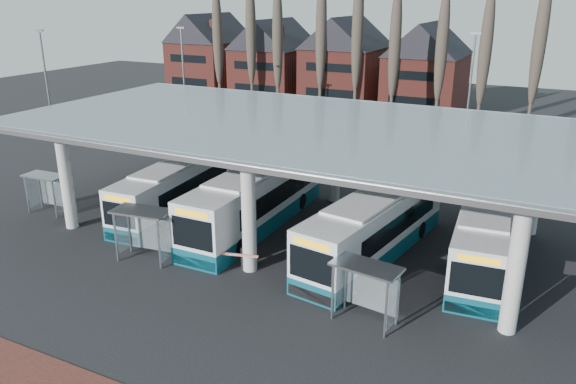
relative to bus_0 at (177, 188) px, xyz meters
The scene contains 15 objects.
ground 11.23m from the bus_0, 42.63° to the right, with size 140.00×140.00×0.00m, color black.
station_canopy 9.23m from the bus_0, ahead, with size 32.00×16.00×6.34m.
poplar_row 27.73m from the bus_0, 72.16° to the left, with size 45.10×1.10×14.50m.
townhouse_row 37.50m from the bus_0, 101.71° to the left, with size 36.80×10.30×12.25m.
lamp_post_a 17.90m from the bus_0, 124.15° to the left, with size 0.80×0.16×10.17m.
lamp_post_b 23.61m from the bus_0, 52.44° to the left, with size 0.80×0.16×10.17m.
lamp_post_d 19.34m from the bus_0, 160.07° to the left, with size 0.80×0.16×10.17m.
bus_0 is the anchor object (origin of this frame).
bus_1 5.69m from the bus_0, ahead, with size 2.75×12.55×3.48m.
bus_2 13.11m from the bus_0, ahead, with size 4.33×12.19×3.32m.
bus_3 18.31m from the bus_0, ahead, with size 3.37×11.53×3.16m.
shelter_0 7.92m from the bus_0, 151.00° to the right, with size 2.69×1.44×2.44m.
shelter_1 6.98m from the bus_0, 65.99° to the right, with size 3.09×1.81×2.73m.
shelter_2 16.31m from the bus_0, 24.84° to the right, with size 2.97×1.78×2.61m.
barrier 9.52m from the bus_0, 35.22° to the right, with size 2.16×0.87×1.10m.
Camera 1 is at (12.79, -18.94, 12.91)m, focal length 35.00 mm.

